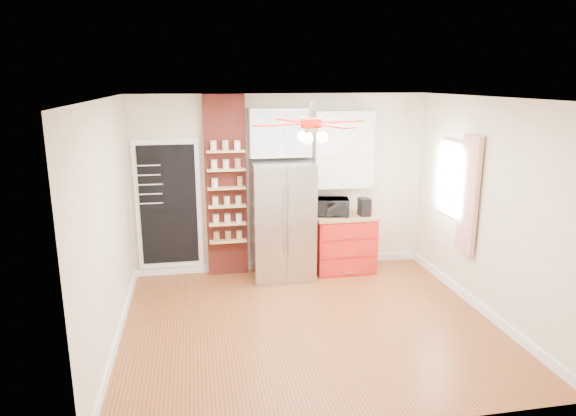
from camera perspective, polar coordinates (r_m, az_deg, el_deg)
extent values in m
plane|color=brown|center=(6.43, 2.36, -12.71)|extent=(4.50, 4.50, 0.00)
plane|color=white|center=(5.74, 2.64, 12.10)|extent=(4.50, 4.50, 0.00)
cube|color=beige|center=(7.86, -0.75, 2.72)|extent=(4.50, 0.02, 2.70)
cube|color=beige|center=(4.12, 8.73, -8.16)|extent=(4.50, 0.02, 2.70)
cube|color=beige|center=(5.88, -19.42, -1.99)|extent=(0.02, 4.00, 2.70)
cube|color=beige|center=(6.80, 21.32, -0.06)|extent=(0.02, 4.00, 2.70)
cube|color=white|center=(7.78, -13.14, 0.36)|extent=(0.95, 0.04, 1.95)
cube|color=black|center=(7.76, -13.15, 0.32)|extent=(0.82, 0.02, 1.78)
cube|color=maroon|center=(7.68, -6.92, 2.36)|extent=(0.60, 0.16, 2.70)
cube|color=silver|center=(7.60, -0.64, -1.35)|extent=(0.90, 0.70, 1.75)
cube|color=white|center=(7.56, -0.92, 8.41)|extent=(0.90, 0.35, 0.70)
cube|color=red|center=(7.99, 6.19, -3.99)|extent=(0.90, 0.60, 0.86)
cube|color=#B2804D|center=(7.86, 6.28, -0.87)|extent=(0.94, 0.64, 0.04)
cube|color=white|center=(7.83, 6.12, 6.50)|extent=(0.90, 0.30, 1.15)
cube|color=white|center=(7.51, 17.78, 3.07)|extent=(0.04, 0.75, 1.05)
cube|color=#AB2716|center=(7.03, 19.44, 1.39)|extent=(0.06, 0.40, 1.55)
cylinder|color=silver|center=(5.75, 2.62, 10.60)|extent=(0.05, 0.05, 0.20)
cylinder|color=#B3130B|center=(5.76, 2.61, 9.41)|extent=(0.24, 0.24, 0.10)
sphere|color=white|center=(5.77, 2.59, 7.83)|extent=(0.13, 0.13, 0.13)
imported|color=black|center=(7.77, 4.96, 0.13)|extent=(0.52, 0.40, 0.26)
cube|color=black|center=(7.81, 8.47, 0.12)|extent=(0.16, 0.20, 0.27)
cylinder|color=#B80C0A|center=(7.90, 9.00, -0.22)|extent=(0.11, 0.11, 0.14)
cylinder|color=#BA330A|center=(7.96, 8.85, -0.13)|extent=(0.11, 0.11, 0.13)
cylinder|color=#EEE9B6|center=(7.51, -8.15, 2.74)|extent=(0.12, 0.12, 0.13)
cylinder|color=olive|center=(7.55, -5.37, 2.91)|extent=(0.10, 0.10, 0.14)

